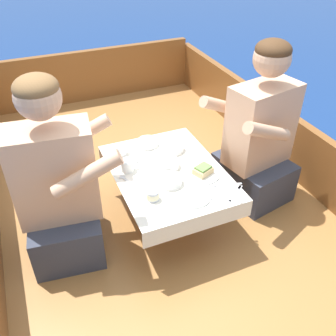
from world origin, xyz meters
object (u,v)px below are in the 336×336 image
tin_can (153,195)px  coffee_cup_port (127,165)px  person_port (59,189)px  sandwich (203,170)px  coffee_cup_starboard (122,150)px  person_starboard (258,139)px

tin_can → coffee_cup_port: bearing=98.0°
person_port → coffee_cup_port: person_port is taller
sandwich → coffee_cup_port: 0.42m
sandwich → coffee_cup_starboard: (-0.35, 0.38, -0.00)m
person_starboard → coffee_cup_port: 0.81m
sandwich → person_port: bearing=172.1°
sandwich → tin_can: size_ratio=1.79×
person_starboard → sandwich: bearing=4.2°
coffee_cup_port → tin_can: (0.04, -0.29, -0.01)m
person_port → person_starboard: (1.20, 0.01, -0.00)m
coffee_cup_port → coffee_cup_starboard: coffee_cup_port is taller
person_port → sandwich: 0.77m
coffee_cup_port → tin_can: bearing=-82.0°
coffee_cup_port → sandwich: bearing=-28.6°
person_starboard → tin_can: size_ratio=15.22×
coffee_cup_starboard → person_starboard: bearing=-18.3°
tin_can → sandwich: bearing=14.7°
coffee_cup_starboard → sandwich: bearing=-47.1°
sandwich → tin_can: bearing=-165.3°
person_starboard → coffee_cup_port: size_ratio=9.84×
coffee_cup_starboard → coffee_cup_port: bearing=-96.4°
sandwich → tin_can: (-0.33, -0.09, -0.00)m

